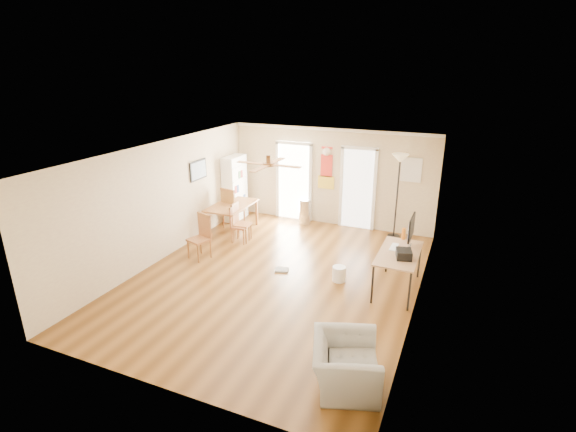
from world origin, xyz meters
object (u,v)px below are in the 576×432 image
at_px(dining_table, 232,218).
at_px(armchair, 345,364).
at_px(bookshelf, 235,188).
at_px(dining_chair_near, 199,237).
at_px(trash_can, 305,212).
at_px(wastebasket_a, 339,274).
at_px(dining_chair_right_b, 240,224).
at_px(torchiere_lamp, 397,197).
at_px(printer, 404,254).
at_px(computer_desk, 397,271).
at_px(dining_chair_far, 234,208).
at_px(dining_chair_right_a, 242,222).

height_order(dining_table, armchair, dining_table).
relative_size(bookshelf, dining_table, 1.23).
distance_m(dining_chair_near, trash_can, 3.30).
xyz_separation_m(dining_table, wastebasket_a, (3.36, -1.55, -0.21)).
bearing_deg(dining_chair_right_b, torchiere_lamp, -65.01).
bearing_deg(trash_can, printer, -43.82).
distance_m(dining_chair_near, computer_desk, 4.34).
distance_m(dining_chair_near, torchiere_lamp, 4.87).
height_order(trash_can, wastebasket_a, trash_can).
distance_m(dining_chair_right_b, dining_chair_far, 1.05).
bearing_deg(dining_chair_near, dining_chair_right_a, 90.25).
bearing_deg(torchiere_lamp, dining_chair_right_a, -153.15).
distance_m(printer, armchair, 2.79).
bearing_deg(trash_can, dining_chair_right_a, -119.85).
distance_m(dining_chair_far, torchiere_lamp, 4.21).
distance_m(wastebasket_a, armchair, 3.00).
bearing_deg(armchair, bookshelf, 23.25).
bearing_deg(dining_table, armchair, -45.61).
distance_m(dining_chair_far, computer_desk, 4.90).
bearing_deg(printer, torchiere_lamp, 87.58).
bearing_deg(bookshelf, printer, -29.84).
height_order(computer_desk, armchair, computer_desk).
xyz_separation_m(dining_chair_right_a, dining_chair_far, (-0.65, 0.73, 0.07)).
xyz_separation_m(torchiere_lamp, printer, (0.64, -2.94, -0.19)).
xyz_separation_m(dining_chair_right_b, armchair, (3.75, -3.84, -0.13)).
bearing_deg(wastebasket_a, dining_chair_right_a, 158.85).
xyz_separation_m(torchiere_lamp, wastebasket_a, (-0.60, -2.81, -0.90)).
xyz_separation_m(trash_can, wastebasket_a, (1.82, -2.81, -0.19)).
xyz_separation_m(dining_chair_far, printer, (4.70, -1.94, 0.32)).
bearing_deg(dining_chair_near, trash_can, 82.59).
height_order(bookshelf, dining_chair_right_a, bookshelf).
bearing_deg(dining_chair_far, torchiere_lamp, -154.26).
xyz_separation_m(dining_chair_right_b, wastebasket_a, (2.81, -1.00, -0.30)).
height_order(dining_table, printer, printer).
height_order(dining_chair_near, dining_chair_far, dining_chair_far).
distance_m(dining_chair_right_b, trash_can, 2.07).
bearing_deg(trash_can, bookshelf, -168.94).
bearing_deg(torchiere_lamp, dining_table, -162.29).
bearing_deg(trash_can, dining_chair_far, -148.71).
height_order(dining_table, dining_chair_right_a, dining_chair_right_a).
relative_size(dining_chair_right_b, dining_chair_near, 0.90).
xyz_separation_m(dining_chair_right_a, torchiere_lamp, (3.41, 1.73, 0.58)).
height_order(dining_table, trash_can, dining_table).
bearing_deg(bookshelf, wastebasket_a, -35.62).
xyz_separation_m(dining_chair_far, torchiere_lamp, (4.06, 1.00, 0.51)).
distance_m(torchiere_lamp, armchair, 5.71).
distance_m(trash_can, wastebasket_a, 3.36).
relative_size(dining_chair_near, wastebasket_a, 3.24).
relative_size(dining_chair_near, printer, 3.19).
bearing_deg(bookshelf, dining_chair_far, -66.93).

